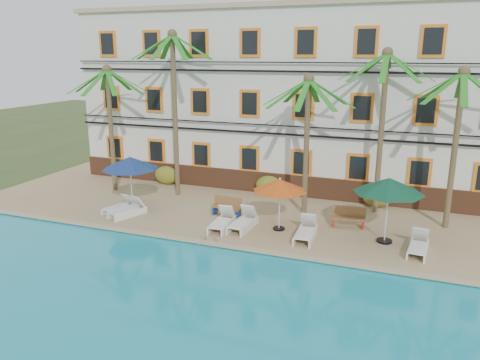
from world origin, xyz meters
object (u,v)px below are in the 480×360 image
at_px(lounger_c, 222,222).
at_px(bench_right, 348,217).
at_px(umbrella_red, 280,186).
at_px(bench_left, 227,206).
at_px(umbrella_blue, 130,163).
at_px(lounger_d, 243,222).
at_px(lounger_f, 418,246).
at_px(palm_e, 458,126).
at_px(lounger_a, 119,207).
at_px(palm_d, 383,109).
at_px(palm_c, 307,124).
at_px(palm_b, 174,93).
at_px(lounger_b, 128,210).
at_px(lounger_e, 306,231).
at_px(palm_a, 110,110).
at_px(pool_ladder, 208,245).
at_px(umbrella_green, 389,186).

distance_m(lounger_c, bench_right, 5.74).
xyz_separation_m(umbrella_red, bench_left, (-2.88, 0.90, -1.58)).
height_order(umbrella_blue, lounger_d, umbrella_blue).
bearing_deg(lounger_f, palm_e, 71.82).
height_order(palm_e, umbrella_red, palm_e).
xyz_separation_m(umbrella_red, lounger_a, (-8.14, -0.46, -1.79)).
relative_size(palm_d, bench_left, 5.13).
bearing_deg(palm_c, umbrella_blue, -163.27).
relative_size(lounger_a, lounger_d, 0.87).
height_order(palm_b, bench_left, palm_b).
xyz_separation_m(lounger_b, lounger_d, (5.86, 0.37, 0.03)).
bearing_deg(palm_c, lounger_e, -75.41).
bearing_deg(palm_b, palm_a, -173.06).
xyz_separation_m(palm_b, pool_ladder, (4.53, -5.92, -5.63)).
distance_m(lounger_b, pool_ladder, 5.47).
bearing_deg(palm_c, palm_a, 179.08).
bearing_deg(lounger_d, lounger_a, -179.94).
xyz_separation_m(palm_b, lounger_f, (12.69, -3.71, -5.33)).
height_order(palm_b, umbrella_red, palm_b).
bearing_deg(pool_ladder, lounger_f, 15.18).
height_order(umbrella_blue, lounger_a, umbrella_blue).
bearing_deg(palm_b, pool_ladder, -52.55).
xyz_separation_m(lounger_d, bench_right, (4.40, 1.89, 0.15)).
distance_m(palm_e, pool_ladder, 11.85).
relative_size(palm_c, lounger_d, 3.24).
relative_size(bench_right, pool_ladder, 2.09).
relative_size(palm_b, umbrella_green, 3.09).
xyz_separation_m(umbrella_blue, lounger_f, (13.59, -0.58, -2.11)).
bearing_deg(umbrella_blue, palm_d, 18.95).
relative_size(palm_a, lounger_e, 3.40).
height_order(umbrella_green, lounger_c, umbrella_green).
xyz_separation_m(umbrella_red, umbrella_green, (4.55, 0.17, 0.40)).
bearing_deg(lounger_e, lounger_b, -178.62).
bearing_deg(lounger_c, pool_ladder, -85.34).
distance_m(palm_e, umbrella_blue, 15.18).
bearing_deg(lounger_f, umbrella_green, 153.07).
distance_m(palm_b, bench_right, 11.10).
bearing_deg(palm_a, bench_left, -13.31).
bearing_deg(lounger_b, pool_ladder, -20.32).
bearing_deg(palm_d, pool_ladder, -132.09).
bearing_deg(bench_right, lounger_a, -170.21).
bearing_deg(lounger_b, palm_d, 23.40).
xyz_separation_m(palm_a, lounger_b, (3.25, -3.56, -4.31)).
bearing_deg(umbrella_green, lounger_f, -26.93).
xyz_separation_m(palm_e, lounger_d, (-8.56, -3.43, -4.33)).
relative_size(lounger_b, lounger_e, 0.96).
bearing_deg(umbrella_green, lounger_b, -175.26).
height_order(palm_c, lounger_b, palm_c).
xyz_separation_m(palm_c, palm_d, (3.27, 1.48, 0.68)).
bearing_deg(umbrella_green, palm_c, 149.17).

